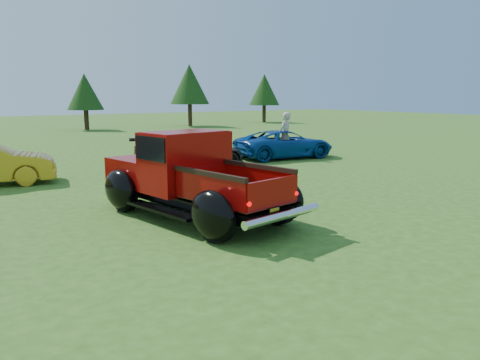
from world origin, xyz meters
The scene contains 8 objects.
ground centered at (0.00, 0.00, 0.00)m, with size 120.00×120.00×0.00m, color #2E5618.
tree_mid_right centered at (6.00, 30.00, 2.97)m, with size 2.82×2.82×4.40m.
tree_east centered at (15.00, 29.50, 3.66)m, with size 3.46×3.46×5.40m.
tree_far_east centered at (24.00, 30.50, 3.25)m, with size 3.07×3.07×4.80m.
pickup_truck centered at (0.08, 1.82, 0.92)m, with size 3.19×5.48×1.94m.
show_car_grey centered at (3.50, 7.97, 0.62)m, with size 1.74×4.29×1.25m, color black.
show_car_blue centered at (8.31, 8.21, 0.61)m, with size 2.03×4.41×1.22m, color navy.
spectator centered at (8.20, 8.06, 1.01)m, with size 0.74×0.48×2.02m, color #AAA093.
Camera 1 is at (-4.84, -7.68, 2.75)m, focal length 35.00 mm.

